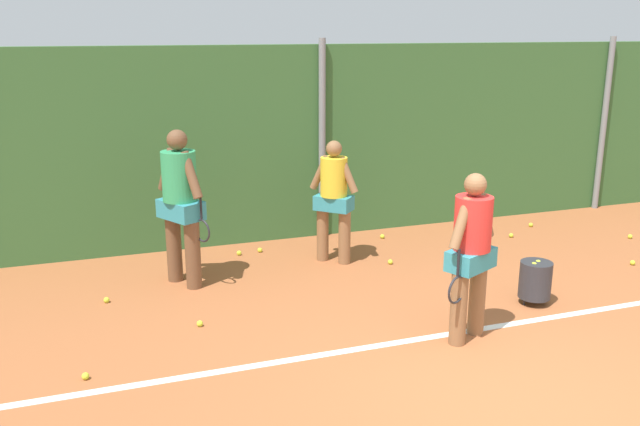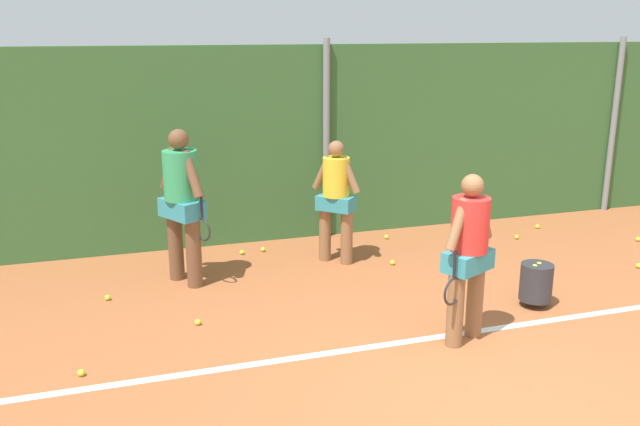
% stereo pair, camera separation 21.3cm
% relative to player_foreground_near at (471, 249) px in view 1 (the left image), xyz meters
% --- Properties ---
extents(ground_plane, '(26.93, 26.93, 0.00)m').
position_rel_player_foreground_near_xyz_m(ground_plane, '(-0.23, 0.25, -0.96)').
color(ground_plane, '#A85B33').
extents(hedge_fence_backdrop, '(17.51, 0.25, 2.81)m').
position_rel_player_foreground_near_xyz_m(hedge_fence_backdrop, '(-0.23, 3.93, 0.45)').
color(hedge_fence_backdrop, '#386633').
rests_on(hedge_fence_backdrop, ground_plane).
extents(fence_post_center, '(0.10, 0.10, 2.91)m').
position_rel_player_foreground_near_xyz_m(fence_post_center, '(-0.23, 3.76, 0.50)').
color(fence_post_center, gray).
rests_on(fence_post_center, ground_plane).
extents(fence_post_right, '(0.10, 0.10, 2.91)m').
position_rel_player_foreground_near_xyz_m(fence_post_right, '(4.82, 3.76, 0.50)').
color(fence_post_right, gray).
rests_on(fence_post_right, ground_plane).
extents(court_baseline_paint, '(12.79, 0.10, 0.01)m').
position_rel_player_foreground_near_xyz_m(court_baseline_paint, '(-0.23, 0.13, -0.95)').
color(court_baseline_paint, white).
rests_on(court_baseline_paint, ground_plane).
extents(player_foreground_near, '(0.71, 0.49, 1.71)m').
position_rel_player_foreground_near_xyz_m(player_foreground_near, '(0.00, 0.00, 0.00)').
color(player_foreground_near, '#8C603D').
rests_on(player_foreground_near, ground_plane).
extents(player_midcourt, '(0.56, 0.74, 1.90)m').
position_rel_player_foreground_near_xyz_m(player_midcourt, '(-2.47, 2.46, 0.11)').
color(player_midcourt, brown).
rests_on(player_midcourt, ground_plane).
extents(player_backcourt_far, '(0.54, 0.54, 1.64)m').
position_rel_player_foreground_near_xyz_m(player_backcourt_far, '(-0.46, 2.63, -0.03)').
color(player_backcourt_far, '#8C603D').
rests_on(player_backcourt_far, ground_plane).
extents(ball_hopper, '(0.36, 0.36, 0.51)m').
position_rel_player_foreground_near_xyz_m(ball_hopper, '(1.20, 0.53, -0.67)').
color(ball_hopper, '#2D2D33').
rests_on(ball_hopper, ground_plane).
extents(tennis_ball_0, '(0.07, 0.07, 0.07)m').
position_rel_player_foreground_near_xyz_m(tennis_ball_0, '(0.58, 3.35, -0.92)').
color(tennis_ball_0, '#CCDB33').
rests_on(tennis_ball_0, ground_plane).
extents(tennis_ball_2, '(0.07, 0.07, 0.07)m').
position_rel_player_foreground_near_xyz_m(tennis_ball_2, '(-3.41, 2.15, -0.92)').
color(tennis_ball_2, '#CCDB33').
rests_on(tennis_ball_2, ground_plane).
extents(tennis_ball_3, '(0.07, 0.07, 0.07)m').
position_rel_player_foreground_near_xyz_m(tennis_ball_3, '(-1.30, 3.32, -0.92)').
color(tennis_ball_3, '#CCDB33').
rests_on(tennis_ball_3, ground_plane).
extents(tennis_ball_4, '(0.07, 0.07, 0.07)m').
position_rel_player_foreground_near_xyz_m(tennis_ball_4, '(-2.50, 1.16, -0.92)').
color(tennis_ball_4, '#CCDB33').
rests_on(tennis_ball_4, ground_plane).
extents(tennis_ball_6, '(0.07, 0.07, 0.07)m').
position_rel_player_foreground_near_xyz_m(tennis_ball_6, '(3.24, 1.19, -0.92)').
color(tennis_ball_6, '#CCDB33').
rests_on(tennis_ball_6, ground_plane).
extents(tennis_ball_7, '(0.07, 0.07, 0.07)m').
position_rel_player_foreground_near_xyz_m(tennis_ball_7, '(0.21, 2.27, -0.92)').
color(tennis_ball_7, '#CCDB33').
rests_on(tennis_ball_7, ground_plane).
extents(tennis_ball_8, '(0.07, 0.07, 0.07)m').
position_rel_player_foreground_near_xyz_m(tennis_ball_8, '(4.08, 2.13, -0.92)').
color(tennis_ball_8, '#CCDB33').
rests_on(tennis_ball_8, ground_plane).
extents(tennis_ball_9, '(0.07, 0.07, 0.07)m').
position_rel_player_foreground_near_xyz_m(tennis_ball_9, '(-1.61, 3.29, -0.92)').
color(tennis_ball_9, '#CCDB33').
rests_on(tennis_ball_9, ground_plane).
extents(tennis_ball_10, '(0.07, 0.07, 0.07)m').
position_rel_player_foreground_near_xyz_m(tennis_ball_10, '(3.05, 3.13, -0.92)').
color(tennis_ball_10, '#CCDB33').
rests_on(tennis_ball_10, ground_plane).
extents(tennis_ball_11, '(0.07, 0.07, 0.07)m').
position_rel_player_foreground_near_xyz_m(tennis_ball_11, '(-3.66, 0.39, -0.92)').
color(tennis_ball_11, '#CCDB33').
rests_on(tennis_ball_11, ground_plane).
extents(tennis_ball_12, '(0.07, 0.07, 0.07)m').
position_rel_player_foreground_near_xyz_m(tennis_ball_12, '(2.43, 2.76, -0.92)').
color(tennis_ball_12, '#CCDB33').
rests_on(tennis_ball_12, ground_plane).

